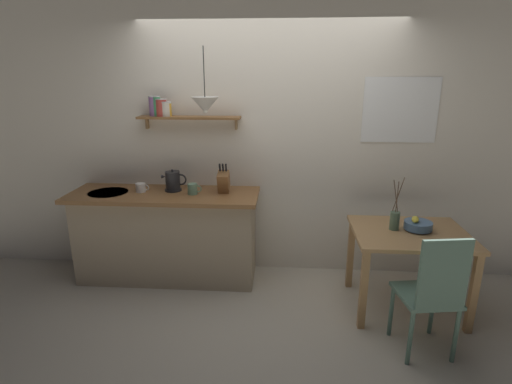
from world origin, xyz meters
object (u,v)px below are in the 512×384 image
fruit_bowl (418,225)px  twig_vase (395,219)px  pendant_lamp (205,105)px  dining_chair_near (433,291)px  coffee_mug_by_sink (141,188)px  coffee_mug_spare (193,189)px  electric_kettle (173,181)px  knife_block (224,181)px  dining_table (409,244)px

fruit_bowl → twig_vase: size_ratio=0.50×
twig_vase → pendant_lamp: bearing=172.3°
dining_chair_near → twig_vase: (-0.11, 0.69, 0.28)m
dining_chair_near → coffee_mug_by_sink: (-2.45, 1.04, 0.42)m
pendant_lamp → coffee_mug_by_sink: bearing=169.2°
pendant_lamp → coffee_mug_spare: bearing=150.8°
electric_kettle → pendant_lamp: pendant_lamp is taller
knife_block → coffee_mug_by_sink: 0.81m
pendant_lamp → dining_chair_near: bearing=-27.3°
fruit_bowl → coffee_mug_spare: size_ratio=1.72×
dining_table → pendant_lamp: size_ratio=1.70×
twig_vase → coffee_mug_spare: twig_vase is taller
electric_kettle → coffee_mug_by_sink: size_ratio=1.85×
dining_chair_near → knife_block: bearing=147.0°
coffee_mug_by_sink → coffee_mug_spare: size_ratio=0.98×
dining_table → coffee_mug_spare: 2.01m
twig_vase → knife_block: knife_block is taller
twig_vase → coffee_mug_spare: bearing=170.1°
dining_table → dining_chair_near: size_ratio=0.98×
knife_block → dining_chair_near: bearing=-33.0°
electric_kettle → coffee_mug_spare: bearing=-25.3°
electric_kettle → coffee_mug_by_sink: (-0.30, -0.06, -0.05)m
coffee_mug_by_sink → electric_kettle: bearing=11.8°
fruit_bowl → pendant_lamp: bearing=172.9°
fruit_bowl → coffee_mug_spare: 2.05m
fruit_bowl → coffee_mug_by_sink: (-2.54, 0.36, 0.18)m
dining_table → electric_kettle: (-2.16, 0.46, 0.39)m
fruit_bowl → twig_vase: twig_vase is taller
coffee_mug_spare → pendant_lamp: pendant_lamp is taller
twig_vase → knife_block: 1.59m
fruit_bowl → twig_vase: bearing=178.0°
twig_vase → electric_kettle: (-2.04, 0.42, 0.19)m
electric_kettle → dining_chair_near: bearing=-27.2°
dining_chair_near → knife_block: (-1.64, 1.07, 0.49)m
twig_vase → knife_block: (-1.53, 0.38, 0.21)m
electric_kettle → pendant_lamp: 0.86m
dining_table → knife_block: size_ratio=3.24×
twig_vase → coffee_mug_by_sink: twig_vase is taller
dining_table → pendant_lamp: 2.13m
electric_kettle → knife_block: (0.50, -0.04, 0.02)m
knife_block → coffee_mug_spare: size_ratio=2.18×
coffee_mug_spare → fruit_bowl: bearing=-9.1°
dining_table → knife_block: 1.76m
dining_table → coffee_mug_spare: coffee_mug_spare is taller
electric_kettle → pendant_lamp: bearing=-27.0°
dining_chair_near → coffee_mug_by_sink: bearing=157.0°
dining_table → coffee_mug_by_sink: bearing=170.8°
dining_chair_near → electric_kettle: (-2.15, 1.11, 0.47)m
dining_table → dining_chair_near: 0.65m
fruit_bowl → knife_block: bearing=167.3°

